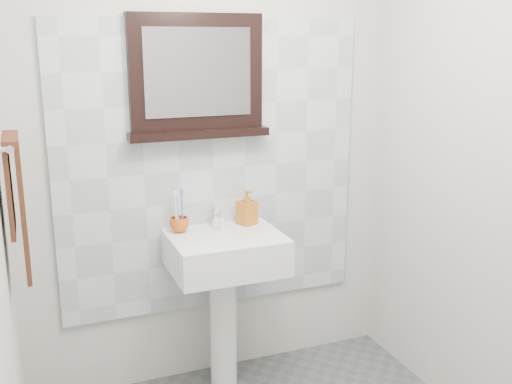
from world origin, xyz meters
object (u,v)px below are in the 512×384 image
pedestal_sink (225,269)px  toothbrush_cup (179,225)px  soap_dispenser (247,207)px  hand_towel (17,195)px  framed_mirror (197,79)px

pedestal_sink → toothbrush_cup: 0.32m
soap_dispenser → hand_towel: 1.20m
pedestal_sink → framed_mirror: bearing=110.4°
soap_dispenser → framed_mirror: framed_mirror is taller
toothbrush_cup → hand_towel: hand_towel is taller
toothbrush_cup → hand_towel: bearing=-150.9°
soap_dispenser → framed_mirror: size_ratio=0.26×
pedestal_sink → toothbrush_cup: pedestal_sink is taller
framed_mirror → hand_towel: 1.06m
toothbrush_cup → hand_towel: size_ratio=0.17×
pedestal_sink → framed_mirror: 0.95m
pedestal_sink → toothbrush_cup: size_ratio=10.04×
toothbrush_cup → framed_mirror: (0.13, 0.07, 0.71)m
pedestal_sink → soap_dispenser: 0.34m
framed_mirror → hand_towel: bearing=-151.2°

